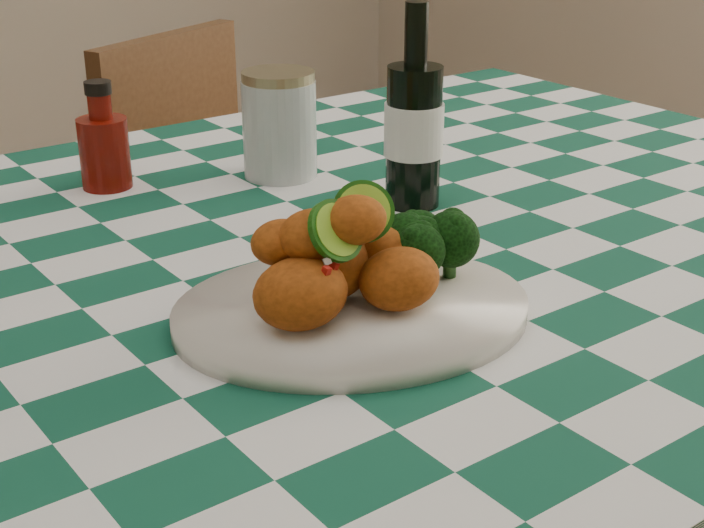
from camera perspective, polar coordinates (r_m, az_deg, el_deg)
plate at (r=0.86m, az=-0.00°, el=-2.80°), size 0.39×0.35×0.02m
fried_chicken_pile at (r=0.84m, az=-0.20°, el=0.74°), size 0.16×0.11×0.10m
broccoli_side at (r=0.91m, az=3.85°, el=1.16°), size 0.08×0.08×0.06m
ketchup_bottle at (r=1.23m, az=-14.30°, el=7.28°), size 0.08×0.08×0.13m
mason_jar at (r=1.23m, az=-4.25°, el=8.10°), size 0.11×0.11×0.13m
beer_bottle at (r=1.12m, az=3.65°, el=9.10°), size 0.08×0.08×0.23m
wooden_chair_right at (r=1.94m, az=-6.03°, el=0.34°), size 0.51×0.52×0.84m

